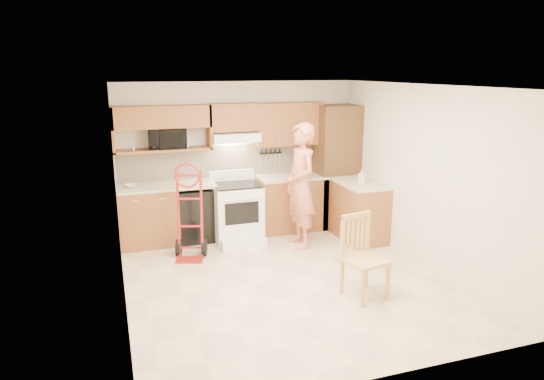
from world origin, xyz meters
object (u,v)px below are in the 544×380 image
microwave (167,138)px  person (301,186)px  hand_truck (189,216)px  dining_chair (366,258)px  range (238,208)px

microwave → person: (1.86, -0.95, -0.69)m
person → hand_truck: size_ratio=1.50×
microwave → dining_chair: bearing=-52.9°
hand_truck → dining_chair: size_ratio=1.28×
dining_chair → microwave: bearing=112.7°
microwave → person: size_ratio=0.30×
microwave → dining_chair: size_ratio=0.57×
person → hand_truck: bearing=-91.9°
microwave → dining_chair: microwave is taller
dining_chair → range: bearing=99.9°
person → dining_chair: person is taller
hand_truck → dining_chair: hand_truck is taller
hand_truck → dining_chair: 2.62m
range → microwave: bearing=156.0°
microwave → person: 2.20m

